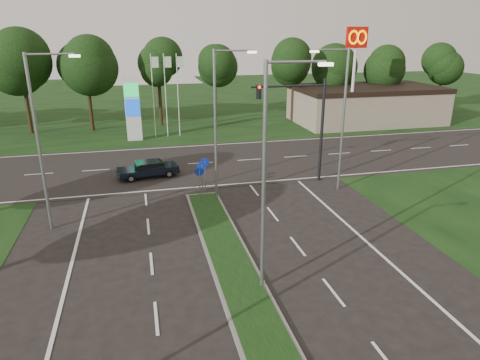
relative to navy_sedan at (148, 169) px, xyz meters
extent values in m
cube|color=black|center=(3.15, 33.51, -0.62)|extent=(160.00, 50.00, 0.02)
cube|color=black|center=(3.15, 2.51, -0.62)|extent=(160.00, 12.00, 0.02)
cube|color=slate|center=(3.15, -17.49, -0.56)|extent=(2.00, 26.00, 0.12)
cube|color=gray|center=(25.15, 14.51, 1.38)|extent=(16.00, 9.00, 4.00)
cylinder|color=gray|center=(3.95, -15.49, 3.88)|extent=(0.16, 0.16, 9.00)
cylinder|color=gray|center=(5.05, -15.49, 8.28)|extent=(2.20, 0.10, 0.10)
cube|color=#FFF2CC|center=(6.15, -15.49, 8.18)|extent=(0.50, 0.22, 0.12)
cylinder|color=gray|center=(3.95, -5.49, 3.88)|extent=(0.16, 0.16, 9.00)
cylinder|color=gray|center=(5.05, -5.49, 8.28)|extent=(2.20, 0.10, 0.10)
cube|color=#FFF2CC|center=(6.15, -5.49, 8.18)|extent=(0.50, 0.22, 0.12)
cylinder|color=gray|center=(-5.35, -7.49, 3.88)|extent=(0.16, 0.16, 9.00)
cylinder|color=gray|center=(-4.25, -7.49, 8.28)|extent=(2.20, 0.10, 0.10)
cube|color=#FFF2CC|center=(-3.15, -7.49, 8.18)|extent=(0.50, 0.22, 0.12)
cylinder|color=gray|center=(12.15, -5.49, 3.88)|extent=(0.16, 0.16, 9.00)
cylinder|color=gray|center=(11.05, -5.49, 8.28)|extent=(2.20, 0.10, 0.10)
cube|color=#FFF2CC|center=(9.95, -5.49, 8.18)|extent=(0.50, 0.22, 0.12)
cylinder|color=black|center=(11.65, -3.49, 2.88)|extent=(0.20, 0.20, 7.00)
cylinder|color=black|center=(9.15, -3.49, 5.98)|extent=(5.00, 0.14, 0.14)
cube|color=black|center=(7.15, -3.49, 5.68)|extent=(0.28, 0.28, 0.90)
sphere|color=#FF190C|center=(7.15, -3.67, 5.98)|extent=(0.20, 0.20, 0.20)
cylinder|color=gray|center=(2.85, -5.99, 0.48)|extent=(0.06, 0.06, 2.20)
cylinder|color=#0C26A5|center=(2.85, -5.99, 1.48)|extent=(0.56, 0.04, 0.56)
cylinder|color=gray|center=(3.15, -4.99, 0.48)|extent=(0.06, 0.06, 2.20)
cylinder|color=#0C26A5|center=(3.15, -4.99, 1.48)|extent=(0.56, 0.04, 0.56)
cylinder|color=gray|center=(3.45, -4.29, 0.48)|extent=(0.06, 0.06, 2.20)
cylinder|color=#0C26A5|center=(3.45, -4.29, 1.48)|extent=(0.56, 0.04, 0.56)
cube|color=silver|center=(-0.85, 11.51, 2.38)|extent=(1.40, 0.30, 6.00)
cube|color=#0CA53F|center=(-0.85, 11.33, 4.18)|extent=(1.30, 0.08, 1.20)
cube|color=#0C3FBF|center=(-0.85, 11.33, 2.58)|extent=(1.30, 0.08, 1.60)
cylinder|color=silver|center=(1.15, 12.51, 3.38)|extent=(0.08, 0.08, 8.00)
cube|color=#B2D8B2|center=(1.50, 12.51, 6.58)|extent=(0.70, 0.02, 1.00)
cylinder|color=silver|center=(2.35, 12.51, 3.38)|extent=(0.08, 0.08, 8.00)
cube|color=#B2D8B2|center=(2.70, 12.51, 6.58)|extent=(0.70, 0.02, 1.00)
cylinder|color=silver|center=(3.55, 12.51, 3.38)|extent=(0.08, 0.08, 8.00)
cube|color=#B2D8B2|center=(3.90, 12.51, 6.58)|extent=(0.70, 0.02, 1.00)
cylinder|color=silver|center=(21.15, 10.51, 4.38)|extent=(0.30, 0.30, 10.00)
cube|color=#BF0C07|center=(21.15, 10.51, 8.78)|extent=(2.20, 0.35, 2.00)
torus|color=#FFC600|center=(20.70, 10.29, 8.78)|extent=(1.06, 0.16, 1.06)
torus|color=#FFC600|center=(21.60, 10.29, 8.78)|extent=(1.06, 0.16, 1.06)
cylinder|color=black|center=(3.15, 18.51, 1.58)|extent=(0.36, 0.36, 4.40)
sphere|color=black|center=(3.15, 18.51, 5.88)|extent=(6.00, 6.00, 6.00)
sphere|color=black|center=(3.45, 18.31, 6.88)|extent=(4.80, 4.80, 4.80)
cube|color=black|center=(-0.02, 0.00, -0.09)|extent=(4.39, 2.32, 0.43)
cube|color=black|center=(0.06, 0.01, 0.31)|extent=(2.04, 1.71, 0.40)
cube|color=black|center=(0.06, 0.01, 0.51)|extent=(1.69, 1.58, 0.04)
cylinder|color=black|center=(-1.22, -0.97, -0.32)|extent=(0.61, 0.28, 0.59)
cylinder|color=black|center=(-1.46, 0.56, -0.32)|extent=(0.61, 0.28, 0.59)
cylinder|color=black|center=(1.42, -0.57, -0.32)|extent=(0.61, 0.28, 0.59)
cylinder|color=black|center=(1.18, 0.96, -0.32)|extent=(0.61, 0.28, 0.59)
camera|label=1|loc=(-0.44, -29.92, 9.25)|focal=32.00mm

